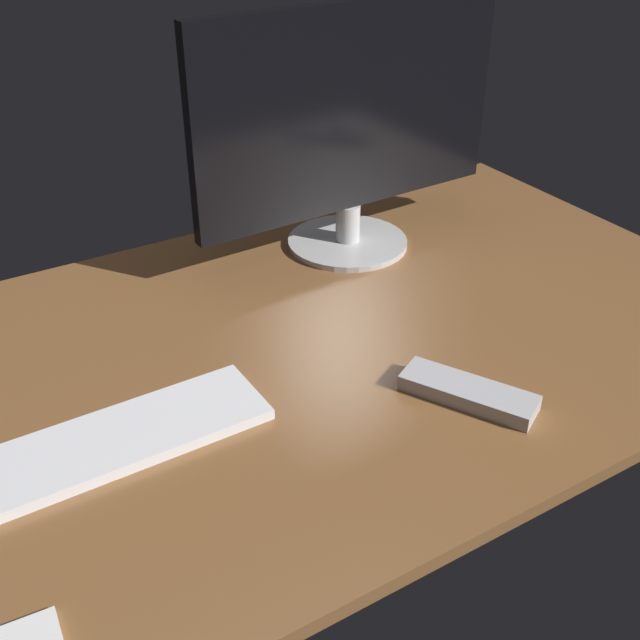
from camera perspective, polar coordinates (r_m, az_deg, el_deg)
desk at (r=115.86cm, az=-0.72°, el=-1.80°), size 140.00×84.00×2.00cm
monitor at (r=133.91cm, az=2.20°, el=14.03°), size 58.21×21.59×41.83cm
keyboard at (r=99.44cm, az=-14.09°, el=-8.31°), size 35.67×12.04×1.47cm
tv_remote at (r=104.70cm, az=10.77°, el=-5.24°), size 13.42×18.44×2.20cm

